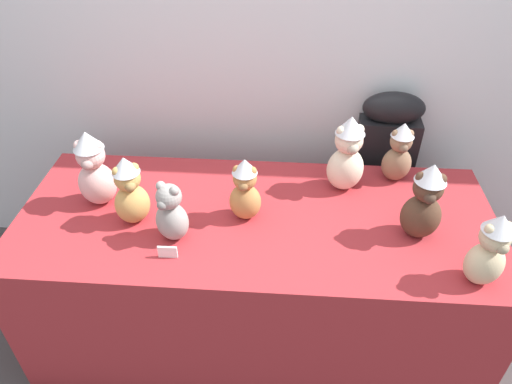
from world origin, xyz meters
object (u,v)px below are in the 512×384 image
object	(u,v)px
display_table	(256,276)
teddy_bear_caramel	(245,190)
teddy_bear_honey	(130,191)
teddy_bear_sand	(490,251)
teddy_bear_cream	(347,155)
teddy_bear_mocha	(399,153)
instrument_case	(379,183)
teddy_bear_ash	(171,214)
teddy_bear_blush	(94,170)
teddy_bear_cocoa	(424,202)

from	to	relation	value
display_table	teddy_bear_caramel	xyz separation A→B (m)	(-0.04, -0.01, 0.48)
display_table	teddy_bear_honey	bearing A→B (deg)	-172.73
teddy_bear_sand	teddy_bear_honey	bearing A→B (deg)	153.98
teddy_bear_cream	teddy_bear_mocha	xyz separation A→B (m)	(0.23, 0.08, -0.03)
instrument_case	teddy_bear_caramel	bearing A→B (deg)	-137.81
teddy_bear_ash	teddy_bear_mocha	distance (m)	0.99
teddy_bear_honey	teddy_bear_cream	bearing A→B (deg)	-10.29
teddy_bear_blush	teddy_bear_mocha	size ratio (longest dim) A/B	1.19
teddy_bear_honey	teddy_bear_caramel	bearing A→B (deg)	-21.77
instrument_case	teddy_bear_cocoa	xyz separation A→B (m)	(0.03, -0.59, 0.35)
display_table	teddy_bear_cocoa	bearing A→B (deg)	-6.07
display_table	teddy_bear_sand	world-z (taller)	teddy_bear_sand
teddy_bear_sand	teddy_bear_cream	bearing A→B (deg)	114.18
teddy_bear_caramel	teddy_bear_mocha	world-z (taller)	teddy_bear_mocha
display_table	teddy_bear_sand	xyz separation A→B (m)	(0.78, -0.28, 0.49)
teddy_bear_ash	teddy_bear_cocoa	xyz separation A→B (m)	(0.91, 0.08, 0.04)
instrument_case	teddy_bear_caramel	xyz separation A→B (m)	(-0.63, -0.53, 0.33)
teddy_bear_ash	teddy_bear_sand	xyz separation A→B (m)	(1.08, -0.14, 0.03)
teddy_bear_caramel	teddy_bear_mocha	distance (m)	0.70
teddy_bear_ash	teddy_bear_mocha	bearing A→B (deg)	49.68
teddy_bear_blush	teddy_bear_cocoa	bearing A→B (deg)	-8.58
teddy_bear_cocoa	teddy_bear_mocha	world-z (taller)	teddy_bear_cocoa
display_table	teddy_bear_ash	size ratio (longest dim) A/B	7.68
teddy_bear_cream	teddy_bear_caramel	xyz separation A→B (m)	(-0.40, -0.22, -0.03)
teddy_bear_cocoa	teddy_bear_caramel	world-z (taller)	teddy_bear_cocoa
teddy_bear_sand	teddy_bear_blush	size ratio (longest dim) A/B	0.88
instrument_case	teddy_bear_cocoa	world-z (taller)	teddy_bear_cocoa
teddy_bear_mocha	teddy_bear_sand	bearing A→B (deg)	-77.14
instrument_case	teddy_bear_ash	size ratio (longest dim) A/B	4.06
teddy_bear_cocoa	display_table	bearing A→B (deg)	178.59
teddy_bear_ash	teddy_bear_caramel	bearing A→B (deg)	51.15
teddy_bear_ash	teddy_bear_honey	xyz separation A→B (m)	(-0.17, 0.08, 0.03)
instrument_case	teddy_bear_mocha	distance (m)	0.40
teddy_bear_sand	teddy_bear_mocha	xyz separation A→B (m)	(-0.19, 0.58, -0.01)
teddy_bear_mocha	teddy_bear_ash	bearing A→B (deg)	-159.08
display_table	teddy_bear_honey	distance (m)	0.69
teddy_bear_cocoa	teddy_bear_blush	bearing A→B (deg)	179.66
teddy_bear_caramel	teddy_bear_blush	xyz separation A→B (m)	(-0.60, 0.05, 0.03)
teddy_bear_cream	teddy_bear_ash	size ratio (longest dim) A/B	1.38
display_table	teddy_bear_mocha	size ratio (longest dim) A/B	6.87
teddy_bear_cocoa	teddy_bear_honey	distance (m)	1.08
display_table	teddy_bear_mocha	xyz separation A→B (m)	(0.59, 0.29, 0.49)
instrument_case	teddy_bear_mocha	xyz separation A→B (m)	(0.00, -0.23, 0.33)
teddy_bear_cocoa	teddy_bear_caramel	bearing A→B (deg)	179.68
teddy_bear_caramel	teddy_bear_mocha	xyz separation A→B (m)	(0.63, 0.30, 0.00)
teddy_bear_caramel	teddy_bear_honey	bearing A→B (deg)	-168.63
teddy_bear_sand	teddy_bear_mocha	size ratio (longest dim) A/B	1.05
teddy_bear_cocoa	teddy_bear_blush	xyz separation A→B (m)	(-1.26, 0.11, 0.01)
teddy_bear_mocha	teddy_bear_honey	bearing A→B (deg)	-166.91
display_table	teddy_bear_cream	xyz separation A→B (m)	(0.36, 0.22, 0.52)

